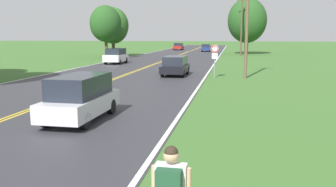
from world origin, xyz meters
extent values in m
cube|color=silver|center=(8.00, 5.24, 1.15)|extent=(0.46, 0.20, 0.63)
sphere|color=tan|center=(8.00, 5.24, 1.59)|extent=(0.23, 0.23, 0.23)
sphere|color=#2D2319|center=(8.00, 5.24, 1.63)|extent=(0.21, 0.21, 0.21)
cylinder|color=tan|center=(7.75, 5.25, 1.09)|extent=(0.09, 0.09, 0.66)
cylinder|color=gray|center=(7.44, 28.30, 1.25)|extent=(0.07, 0.07, 2.51)
cylinder|color=white|center=(7.44, 28.28, 2.26)|extent=(0.60, 0.02, 0.60)
torus|color=red|center=(7.44, 28.27, 2.26)|extent=(0.55, 0.07, 0.55)
cube|color=white|center=(7.44, 28.28, 1.71)|extent=(0.44, 0.02, 0.44)
cylinder|color=brown|center=(9.80, 28.42, 4.77)|extent=(0.24, 0.24, 9.54)
cylinder|color=brown|center=(10.06, 60.44, 4.73)|extent=(0.24, 0.24, 9.45)
cube|color=brown|center=(10.06, 60.44, 8.85)|extent=(1.80, 0.12, 0.10)
cylinder|color=brown|center=(-9.12, 49.43, 1.50)|extent=(0.45, 0.45, 3.01)
ellipsoid|color=#234C1E|center=(-9.12, 49.43, 4.91)|extent=(4.48, 4.48, 5.15)
cylinder|color=#473828|center=(-9.80, 54.54, 1.35)|extent=(0.49, 0.49, 2.71)
ellipsoid|color=#2D5B23|center=(-9.80, 54.54, 4.79)|extent=(4.91, 4.91, 5.65)
cylinder|color=#473828|center=(11.10, 64.91, 1.49)|extent=(0.67, 0.67, 2.97)
ellipsoid|color=#234C1E|center=(11.10, 64.91, 5.82)|extent=(6.71, 6.71, 7.72)
cylinder|color=black|center=(3.78, 11.92, 0.31)|extent=(0.21, 0.62, 0.62)
cylinder|color=black|center=(2.26, 11.94, 0.31)|extent=(0.21, 0.62, 0.62)
cylinder|color=black|center=(3.82, 14.55, 0.31)|extent=(0.21, 0.62, 0.62)
cylinder|color=black|center=(2.30, 14.57, 0.31)|extent=(0.21, 0.62, 0.62)
cube|color=silver|center=(3.04, 13.25, 0.61)|extent=(1.78, 4.27, 0.67)
cube|color=#1E232D|center=(3.04, 13.25, 1.36)|extent=(1.56, 2.99, 0.82)
cylinder|color=black|center=(4.99, 28.07, 0.32)|extent=(0.21, 0.65, 0.64)
cylinder|color=black|center=(3.33, 28.09, 0.32)|extent=(0.21, 0.65, 0.64)
cylinder|color=black|center=(5.02, 30.73, 0.32)|extent=(0.21, 0.65, 0.64)
cylinder|color=black|center=(3.35, 30.74, 0.32)|extent=(0.21, 0.65, 0.64)
cube|color=black|center=(4.17, 29.41, 0.58)|extent=(1.90, 4.29, 0.58)
cube|color=#1E232D|center=(4.17, 29.41, 1.22)|extent=(1.67, 3.01, 0.72)
cylinder|color=black|center=(-5.51, 41.72, 0.34)|extent=(0.21, 0.69, 0.69)
cylinder|color=black|center=(-3.85, 41.75, 0.34)|extent=(0.21, 0.69, 0.69)
cylinder|color=black|center=(-5.46, 39.11, 0.34)|extent=(0.21, 0.69, 0.69)
cylinder|color=black|center=(-3.80, 39.14, 0.34)|extent=(0.21, 0.69, 0.69)
cube|color=white|center=(-4.65, 40.43, 0.70)|extent=(1.94, 4.25, 0.77)
cube|color=#1E232D|center=(-4.65, 40.43, 1.43)|extent=(1.69, 2.98, 0.69)
cylinder|color=black|center=(4.16, 72.52, 0.31)|extent=(0.22, 0.63, 0.62)
cylinder|color=black|center=(2.63, 72.47, 0.31)|extent=(0.22, 0.63, 0.62)
cylinder|color=black|center=(4.08, 74.90, 0.31)|extent=(0.22, 0.63, 0.62)
cylinder|color=black|center=(2.55, 74.85, 0.31)|extent=(0.22, 0.63, 0.62)
cube|color=navy|center=(3.36, 73.69, 0.63)|extent=(1.86, 3.90, 0.69)
cube|color=#1E232D|center=(3.36, 73.69, 1.25)|extent=(1.61, 2.74, 0.56)
cylinder|color=black|center=(-4.12, 81.65, 0.35)|extent=(0.21, 0.70, 0.70)
cylinder|color=black|center=(-2.46, 81.63, 0.35)|extent=(0.21, 0.70, 0.70)
cylinder|color=black|center=(-4.16, 79.07, 0.35)|extent=(0.21, 0.70, 0.70)
cylinder|color=black|center=(-2.50, 79.04, 0.35)|extent=(0.21, 0.70, 0.70)
cube|color=#A81E1E|center=(-3.31, 80.35, 0.63)|extent=(1.93, 4.21, 0.62)
cube|color=#1E232D|center=(-3.31, 80.35, 1.27)|extent=(1.68, 2.95, 0.66)
camera|label=1|loc=(8.83, 0.45, 3.29)|focal=38.00mm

